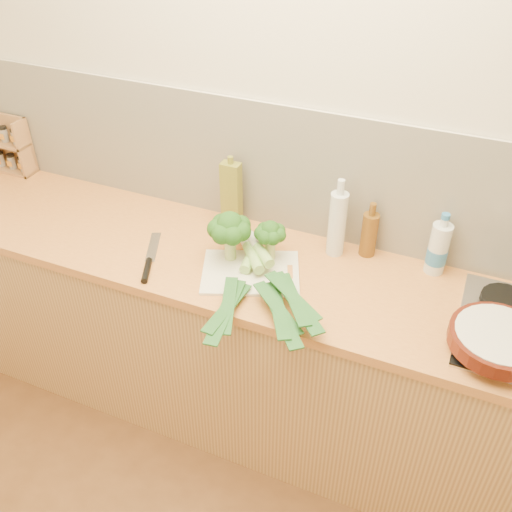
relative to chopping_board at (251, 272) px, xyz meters
The scene contains 15 objects.
room_shell 0.44m from the chopping_board, 84.49° to the left, with size 3.50×3.50×3.50m.
counter 0.46m from the chopping_board, 61.70° to the left, with size 3.20×0.62×0.90m.
chopping_board is the anchor object (origin of this frame).
broccoli_left 0.19m from the chopping_board, 156.41° to the left, with size 0.17×0.17×0.21m.
broccoli_right 0.17m from the chopping_board, 71.61° to the left, with size 0.12×0.12×0.17m.
leek_front 0.05m from the chopping_board, 103.33° to the right, with size 0.15×0.64×0.04m.
leek_mid 0.06m from the chopping_board, 26.12° to the right, with size 0.48×0.58×0.04m.
leek_back 0.12m from the chopping_board, 12.68° to the right, with size 0.46×0.46×0.04m.
chefs_knife 0.40m from the chopping_board, 163.30° to the right, with size 0.16×0.32×0.02m.
skillet 0.90m from the chopping_board, ahead, with size 0.46×0.31×0.05m.
spice_rack 1.45m from the chopping_board, 167.81° to the left, with size 0.24×0.09×0.28m.
oil_tin 0.38m from the chopping_board, 126.63° to the left, with size 0.08×0.05×0.32m.
glass_bottle 0.39m from the chopping_board, 45.43° to the left, with size 0.07×0.07×0.33m.
amber_bottle 0.49m from the chopping_board, 38.61° to the left, with size 0.06×0.06×0.23m.
water_bottle 0.71m from the chopping_board, 24.65° to the left, with size 0.08×0.08×0.24m.
Camera 1 is at (0.66, -0.43, 2.26)m, focal length 40.00 mm.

